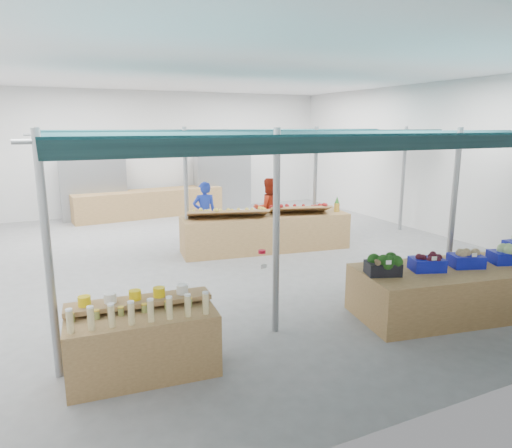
% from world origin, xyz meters
% --- Properties ---
extents(floor, '(13.00, 13.00, 0.00)m').
position_xyz_m(floor, '(0.00, 0.00, 0.00)').
color(floor, slate).
rests_on(floor, ground).
extents(hall, '(13.00, 13.00, 13.00)m').
position_xyz_m(hall, '(0.00, 1.44, 2.65)').
color(hall, silver).
rests_on(hall, ground).
extents(pole_grid, '(10.00, 4.60, 3.00)m').
position_xyz_m(pole_grid, '(0.75, -1.75, 1.81)').
color(pole_grid, gray).
rests_on(pole_grid, floor).
extents(awnings, '(9.50, 7.08, 0.30)m').
position_xyz_m(awnings, '(0.75, -1.75, 2.78)').
color(awnings, black).
rests_on(awnings, pole_grid).
extents(back_shelving_left, '(2.00, 0.50, 2.00)m').
position_xyz_m(back_shelving_left, '(-2.50, 6.00, 1.00)').
color(back_shelving_left, '#B23F33').
rests_on(back_shelving_left, floor).
extents(back_shelving_right, '(2.00, 0.50, 2.00)m').
position_xyz_m(back_shelving_right, '(2.00, 6.00, 1.00)').
color(back_shelving_right, '#B23F33').
rests_on(back_shelving_right, floor).
extents(bottle_shelf, '(1.85, 1.23, 1.07)m').
position_xyz_m(bottle_shelf, '(-3.03, -4.37, 0.43)').
color(bottle_shelf, brown).
rests_on(bottle_shelf, floor).
extents(veg_counter, '(4.19, 2.01, 0.78)m').
position_xyz_m(veg_counter, '(2.34, -4.72, 0.39)').
color(veg_counter, brown).
rests_on(veg_counter, floor).
extents(fruit_counter, '(4.21, 1.53, 0.88)m').
position_xyz_m(fruit_counter, '(0.88, 0.14, 0.44)').
color(fruit_counter, brown).
rests_on(fruit_counter, floor).
extents(far_counter, '(5.04, 1.42, 0.90)m').
position_xyz_m(far_counter, '(-0.78, 5.68, 0.45)').
color(far_counter, brown).
rests_on(far_counter, floor).
extents(crate_stack, '(0.52, 0.38, 0.60)m').
position_xyz_m(crate_stack, '(3.00, -3.90, 0.30)').
color(crate_stack, '#0F17A2').
rests_on(crate_stack, floor).
extents(vendor_left, '(0.65, 0.47, 1.65)m').
position_xyz_m(vendor_left, '(-0.32, 1.24, 0.82)').
color(vendor_left, '#1A30AC').
rests_on(vendor_left, floor).
extents(vendor_right, '(0.88, 0.73, 1.65)m').
position_xyz_m(vendor_right, '(1.48, 1.24, 0.82)').
color(vendor_right, '#A82914').
rests_on(vendor_right, floor).
extents(crate_broccoli, '(0.59, 0.50, 0.35)m').
position_xyz_m(crate_broccoli, '(0.63, -4.42, 0.94)').
color(crate_broccoli, black).
rests_on(crate_broccoli, veg_counter).
extents(crate_beets, '(0.59, 0.50, 0.29)m').
position_xyz_m(crate_beets, '(1.40, -4.55, 0.91)').
color(crate_beets, '#0F17A2').
rests_on(crate_beets, veg_counter).
extents(crate_celeriac, '(0.59, 0.50, 0.31)m').
position_xyz_m(crate_celeriac, '(2.12, -4.68, 0.93)').
color(crate_celeriac, '#0F17A2').
rests_on(crate_celeriac, veg_counter).
extents(crate_cabbage, '(0.59, 0.50, 0.35)m').
position_xyz_m(crate_cabbage, '(2.89, -4.82, 0.94)').
color(crate_cabbage, '#0F17A2').
rests_on(crate_cabbage, veg_counter).
extents(sparrow, '(0.12, 0.09, 0.11)m').
position_xyz_m(sparrow, '(0.43, -4.53, 1.03)').
color(sparrow, brown).
rests_on(sparrow, crate_broccoli).
extents(pole_ribbon, '(0.12, 0.12, 0.28)m').
position_xyz_m(pole_ribbon, '(-0.98, -3.50, 1.08)').
color(pole_ribbon, '#AC0B20').
rests_on(pole_ribbon, pole_grid).
extents(apple_heap_yellow, '(2.02, 1.19, 0.27)m').
position_xyz_m(apple_heap_yellow, '(-0.10, 0.17, 1.05)').
color(apple_heap_yellow, '#997247').
rests_on(apple_heap_yellow, fruit_counter).
extents(apple_heap_red, '(1.63, 1.08, 0.27)m').
position_xyz_m(apple_heap_red, '(1.69, -0.07, 1.05)').
color(apple_heap_red, '#997247').
rests_on(apple_heap_red, fruit_counter).
extents(pineapple, '(0.14, 0.14, 0.39)m').
position_xyz_m(pineapple, '(2.71, -0.22, 1.06)').
color(pineapple, '#8C6019').
rests_on(pineapple, fruit_counter).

